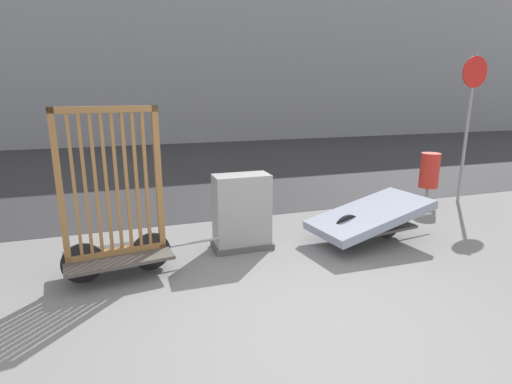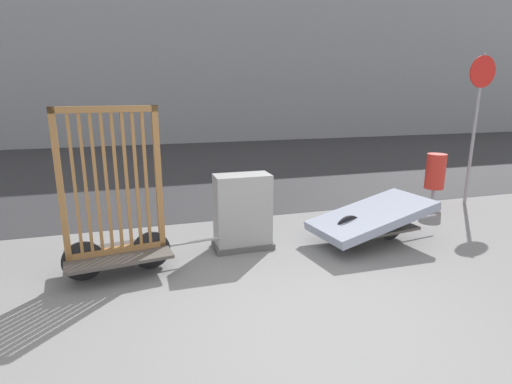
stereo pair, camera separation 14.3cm
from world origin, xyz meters
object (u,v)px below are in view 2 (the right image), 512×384
object	(u,v)px
bike_cart_with_mattress	(371,218)
utility_cabinet	(243,215)
trash_bin	(435,172)
sign_post	(477,109)
bike_cart_with_bedframe	(116,219)

from	to	relation	value
bike_cart_with_mattress	utility_cabinet	size ratio (longest dim) A/B	2.07
utility_cabinet	trash_bin	bearing A→B (deg)	13.38
trash_bin	sign_post	size ratio (longest dim) A/B	0.36
bike_cart_with_bedframe	trash_bin	size ratio (longest dim) A/B	1.95
trash_bin	utility_cabinet	bearing A→B (deg)	-166.62
bike_cart_with_mattress	sign_post	size ratio (longest dim) A/B	0.77
bike_cart_with_bedframe	utility_cabinet	distance (m)	1.71
trash_bin	sign_post	bearing A→B (deg)	-0.57
bike_cart_with_mattress	trash_bin	xyz separation A→B (m)	(2.21, 1.34, 0.30)
bike_cart_with_bedframe	utility_cabinet	bearing A→B (deg)	4.93
bike_cart_with_bedframe	bike_cart_with_mattress	size ratio (longest dim) A/B	0.91
bike_cart_with_bedframe	trash_bin	world-z (taller)	bike_cart_with_bedframe
bike_cart_with_mattress	trash_bin	size ratio (longest dim) A/B	2.14
bike_cart_with_bedframe	sign_post	xyz separation A→B (m)	(6.46, 1.33, 1.15)
bike_cart_with_bedframe	sign_post	distance (m)	6.70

